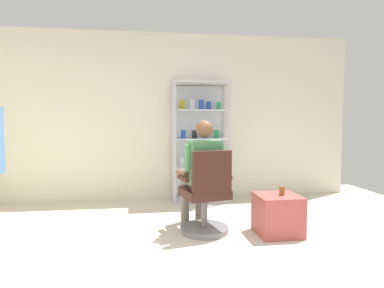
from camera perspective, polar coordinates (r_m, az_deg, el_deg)
name	(u,v)px	position (r m, az deg, el deg)	size (l,w,h in m)	color
ground_plane	(207,287)	(2.75, 2.63, -23.71)	(7.20, 7.20, 0.00)	beige
back_wall	(174,117)	(5.41, -3.25, 4.78)	(6.00, 0.10, 2.70)	silver
display_cabinet_main	(200,141)	(5.24, 1.35, 0.59)	(0.90, 0.45, 1.90)	#B7B7BC
office_chair	(206,199)	(3.75, 2.51, -9.65)	(0.61, 0.58, 0.96)	slate
seated_shopkeeper	(201,170)	(3.83, 1.57, -4.48)	(0.54, 0.61, 1.29)	slate
storage_crate	(278,215)	(3.89, 14.76, -11.86)	(0.47, 0.46, 0.45)	#B24C47
tea_glass	(282,191)	(3.82, 15.48, -7.91)	(0.06, 0.06, 0.10)	brown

